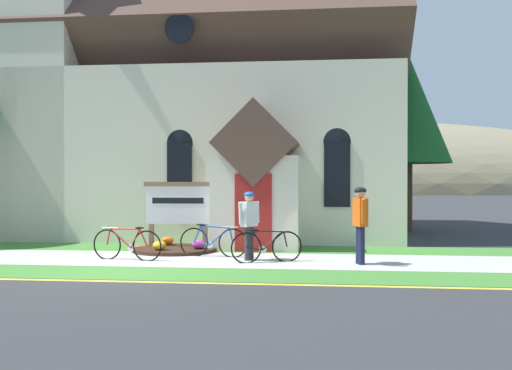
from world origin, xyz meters
TOP-DOWN VIEW (x-y plane):
  - ground at (0.00, 4.00)m, footprint 140.00×140.00m
  - sidewalk_slab at (-0.02, 2.14)m, footprint 32.00×2.70m
  - grass_verge at (-0.02, -0.03)m, footprint 32.00×1.65m
  - church_lawn at (-0.02, 4.44)m, footprint 24.00×1.90m
  - curb_paint_stripe at (-0.02, -1.01)m, footprint 28.00×0.16m
  - church_building at (-0.36, 10.50)m, footprint 13.90×12.67m
  - church_sign at (0.25, 4.08)m, footprint 1.92×0.17m
  - flower_bed at (0.25, 3.65)m, footprint 2.27×2.27m
  - bicycle_green at (2.92, 1.84)m, footprint 1.63×0.66m
  - bicycle_red at (1.49, 2.67)m, footprint 1.76×0.22m
  - bicycle_blue at (-0.45, 1.84)m, footprint 1.81×0.36m
  - cyclist_in_yellow_jersey at (2.48, 2.12)m, footprint 0.44×0.68m
  - cyclist_in_orange_jersey at (5.09, 1.74)m, footprint 0.34×0.75m
  - roadside_conifer at (7.48, 10.72)m, footprint 3.23×3.23m
  - distant_hill at (7.24, 81.20)m, footprint 99.65×39.70m

SIDE VIEW (x-z plane):
  - ground at x=0.00m, z-range 0.00..0.00m
  - distant_hill at x=7.24m, z-range -11.05..11.05m
  - curb_paint_stripe at x=-0.02m, z-range 0.00..0.01m
  - grass_verge at x=-0.02m, z-range 0.00..0.01m
  - church_lawn at x=-0.02m, z-range 0.00..0.01m
  - sidewalk_slab at x=-0.02m, z-range 0.00..0.01m
  - flower_bed at x=0.25m, z-range -0.09..0.25m
  - bicycle_green at x=2.92m, z-range -0.03..0.79m
  - bicycle_red at x=1.49m, z-range -0.04..0.81m
  - bicycle_blue at x=-0.45m, z-range -0.03..0.81m
  - cyclist_in_yellow_jersey at x=2.48m, z-range 0.14..1.80m
  - cyclist_in_orange_jersey at x=5.09m, z-range 0.17..1.94m
  - church_sign at x=0.25m, z-range 0.29..2.17m
  - roadside_conifer at x=7.48m, z-range 1.26..7.95m
  - church_building at x=-0.36m, z-range -1.34..11.28m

